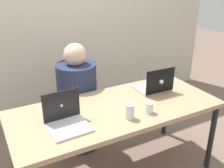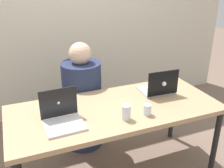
# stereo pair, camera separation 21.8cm
# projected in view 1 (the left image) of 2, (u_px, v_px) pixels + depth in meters

# --- Properties ---
(back_wall) EXTENTS (4.58, 0.10, 2.44)m
(back_wall) POSITION_uv_depth(u_px,v_px,m) (58.00, 20.00, 3.18)
(back_wall) COLOR beige
(back_wall) RESTS_ON ground
(desk) EXTENTS (1.76, 0.76, 0.72)m
(desk) POSITION_uv_depth(u_px,v_px,m) (116.00, 113.00, 2.21)
(desk) COLOR tan
(desk) RESTS_ON ground
(person_at_center) EXTENTS (0.48, 0.48, 1.14)m
(person_at_center) POSITION_uv_depth(u_px,v_px,m) (78.00, 104.00, 2.69)
(person_at_center) COLOR navy
(person_at_center) RESTS_ON ground
(laptop_back_right) EXTENTS (0.31, 0.29, 0.24)m
(laptop_back_right) POSITION_uv_depth(u_px,v_px,m) (155.00, 86.00, 2.46)
(laptop_back_right) COLOR #B6B6B9
(laptop_back_right) RESTS_ON desk
(laptop_front_left) EXTENTS (0.30, 0.30, 0.25)m
(laptop_front_left) POSITION_uv_depth(u_px,v_px,m) (66.00, 120.00, 1.90)
(laptop_front_left) COLOR silver
(laptop_front_left) RESTS_ON desk
(water_glass_right) EXTENTS (0.06, 0.06, 0.09)m
(water_glass_right) POSITION_uv_depth(u_px,v_px,m) (149.00, 108.00, 2.08)
(water_glass_right) COLOR silver
(water_glass_right) RESTS_ON desk
(water_glass_center) EXTENTS (0.07, 0.07, 0.12)m
(water_glass_center) POSITION_uv_depth(u_px,v_px,m) (129.00, 112.00, 2.00)
(water_glass_center) COLOR silver
(water_glass_center) RESTS_ON desk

